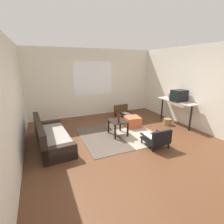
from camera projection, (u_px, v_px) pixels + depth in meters
name	position (u px, v px, depth m)	size (l,w,h in m)	color
ground_plane	(128.00, 144.00, 4.63)	(7.80, 7.80, 0.00)	#56331E
far_wall_with_window	(93.00, 83.00, 6.94)	(5.60, 0.13, 2.70)	silver
side_wall_right	(195.00, 88.00, 5.55)	(0.12, 6.60, 2.70)	silver
side_wall_left	(11.00, 102.00, 3.48)	(0.12, 6.60, 2.70)	silver
area_rug	(119.00, 135.00, 5.17)	(2.24, 2.04, 0.01)	#4C4238
couch	(51.00, 138.00, 4.48)	(0.90, 2.06, 0.71)	black
coffee_table	(118.00, 124.00, 5.09)	(0.49, 0.57, 0.47)	black
armchair_by_window	(123.00, 113.00, 6.61)	(0.67, 0.61, 0.55)	#472D19
armchair_striped_foreground	(157.00, 138.00, 4.39)	(0.59, 0.62, 0.52)	black
ottoman_orange	(132.00, 122.00, 5.81)	(0.50, 0.50, 0.36)	#BC5633
console_shelf	(176.00, 103.00, 5.94)	(0.42, 1.50, 0.87)	beige
crt_television	(179.00, 96.00, 5.77)	(0.48, 0.38, 0.38)	black
clay_vase	(171.00, 96.00, 6.11)	(0.18, 0.18, 0.31)	brown
glass_bottle	(119.00, 119.00, 4.86)	(0.07, 0.07, 0.29)	#5B2319
wicker_basket	(167.00, 122.00, 6.03)	(0.28, 0.28, 0.22)	olive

